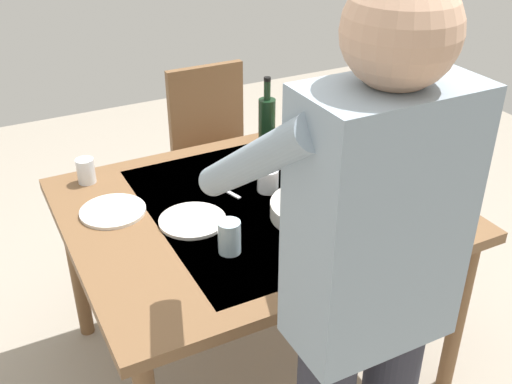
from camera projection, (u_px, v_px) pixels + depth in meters
ground_plane at (256, 356)px, 2.55m from camera, size 6.00×6.00×0.00m
dining_table at (256, 221)px, 2.21m from camera, size 1.32×1.09×0.74m
chair_near at (215, 146)px, 3.10m from camera, size 0.40×0.40×0.91m
person_server at (364, 298)px, 1.39m from camera, size 0.42×0.61×1.69m
wine_bottle at (267, 120)px, 2.57m from camera, size 0.07×0.07×0.30m
wine_glass_left at (363, 147)px, 2.35m from camera, size 0.07×0.07×0.15m
water_cup_near_left at (268, 180)px, 2.24m from camera, size 0.08×0.08×0.09m
water_cup_near_right at (402, 170)px, 2.30m from camera, size 0.08×0.08×0.10m
water_cup_far_left at (229, 237)px, 1.90m from camera, size 0.07×0.07×0.11m
water_cup_far_right at (86, 171)px, 2.30m from camera, size 0.07×0.07×0.10m
serving_bowl_pasta at (314, 208)px, 2.09m from camera, size 0.30×0.30×0.07m
side_bowl_salad at (311, 139)px, 2.58m from camera, size 0.18×0.18×0.07m
dinner_plate_near at (113, 211)px, 2.13m from camera, size 0.23×0.23×0.01m
dinner_plate_far at (192, 220)px, 2.07m from camera, size 0.23×0.23×0.01m
table_knife at (412, 223)px, 2.07m from camera, size 0.05×0.20×0.00m
table_fork at (224, 189)px, 2.27m from camera, size 0.06×0.18×0.00m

